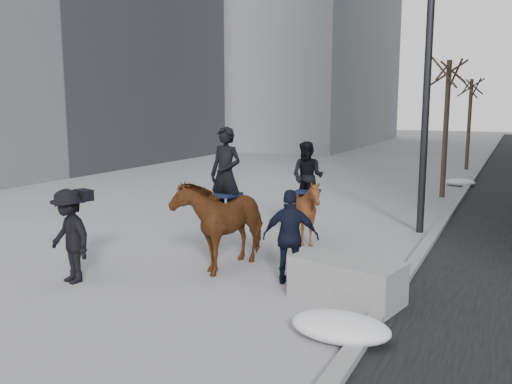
% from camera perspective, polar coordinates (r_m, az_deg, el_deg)
% --- Properties ---
extents(ground, '(120.00, 120.00, 0.00)m').
position_cam_1_polar(ground, '(10.38, -2.96, -9.18)').
color(ground, gray).
rests_on(ground, ground).
extents(curb, '(0.25, 90.00, 0.12)m').
position_cam_1_polar(curb, '(18.96, 20.28, -1.06)').
color(curb, gray).
rests_on(curb, ground).
extents(planter, '(1.96, 1.26, 0.72)m').
position_cam_1_polar(planter, '(9.30, 9.53, -9.17)').
color(planter, gray).
rests_on(planter, ground).
extents(tree_near, '(1.20, 1.20, 5.27)m').
position_cam_1_polar(tree_near, '(20.05, 19.38, 6.95)').
color(tree_near, '#32241D').
rests_on(tree_near, ground).
extents(tree_far, '(1.20, 1.20, 4.95)m').
position_cam_1_polar(tree_far, '(29.01, 21.54, 7.09)').
color(tree_far, '#392D21').
rests_on(tree_far, ground).
extents(mounted_left, '(1.25, 2.29, 2.83)m').
position_cam_1_polar(mounted_left, '(11.01, -3.50, -2.42)').
color(mounted_left, '#491C0E').
rests_on(mounted_left, ground).
extents(mounted_right, '(1.33, 1.48, 2.41)m').
position_cam_1_polar(mounted_right, '(12.74, 5.22, -1.21)').
color(mounted_right, '#48200E').
rests_on(mounted_right, ground).
extents(feeder, '(1.11, 1.01, 1.75)m').
position_cam_1_polar(feeder, '(9.95, 3.67, -4.74)').
color(feeder, black).
rests_on(feeder, ground).
extents(camera_crew, '(1.27, 0.94, 1.75)m').
position_cam_1_polar(camera_crew, '(10.55, -19.01, -4.37)').
color(camera_crew, black).
rests_on(camera_crew, ground).
extents(lamppost, '(0.25, 1.03, 9.09)m').
position_cam_1_polar(lamppost, '(14.32, 17.78, 15.74)').
color(lamppost, black).
rests_on(lamppost, ground).
extents(snow_piles, '(1.43, 16.75, 0.36)m').
position_cam_1_polar(snow_piles, '(13.22, 16.27, -4.71)').
color(snow_piles, silver).
rests_on(snow_piles, ground).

